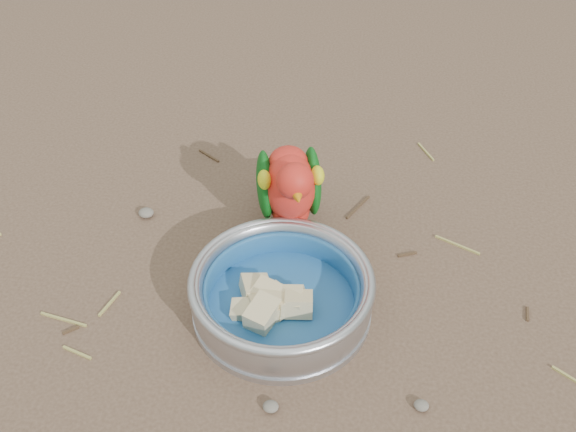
# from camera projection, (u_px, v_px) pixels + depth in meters

# --- Properties ---
(ground) EXTENTS (60.00, 60.00, 0.00)m
(ground) POSITION_uv_depth(u_px,v_px,m) (195.00, 350.00, 0.76)
(ground) COLOR brown
(food_bowl) EXTENTS (0.22, 0.22, 0.02)m
(food_bowl) POSITION_uv_depth(u_px,v_px,m) (282.00, 307.00, 0.81)
(food_bowl) COLOR #B2B2BA
(food_bowl) RESTS_ON ground
(bowl_wall) EXTENTS (0.22, 0.22, 0.04)m
(bowl_wall) POSITION_uv_depth(u_px,v_px,m) (282.00, 290.00, 0.79)
(bowl_wall) COLOR #B2B2BA
(bowl_wall) RESTS_ON food_bowl
(fruit_wedges) EXTENTS (0.13, 0.13, 0.03)m
(fruit_wedges) POSITION_uv_depth(u_px,v_px,m) (282.00, 294.00, 0.79)
(fruit_wedges) COLOR beige
(fruit_wedges) RESTS_ON food_bowl
(lory_parrot) EXTENTS (0.13, 0.20, 0.15)m
(lory_parrot) POSITION_uv_depth(u_px,v_px,m) (290.00, 194.00, 0.87)
(lory_parrot) COLOR red
(lory_parrot) RESTS_ON ground
(ground_debris) EXTENTS (0.90, 0.80, 0.01)m
(ground_debris) POSITION_uv_depth(u_px,v_px,m) (197.00, 344.00, 0.77)
(ground_debris) COLOR tan
(ground_debris) RESTS_ON ground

